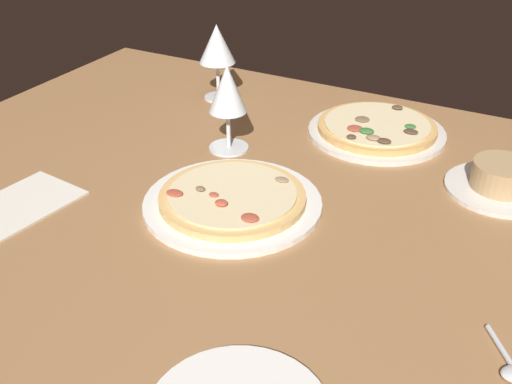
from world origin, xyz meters
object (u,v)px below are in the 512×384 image
pizza_main (232,200)px  wine_glass_far (217,46)px  pizza_side (377,129)px  paper_menu (15,207)px  wine_glass_near (227,92)px  ramekin_on_saucer (501,180)px

pizza_main → wine_glass_far: wine_glass_far is taller
pizza_side → wine_glass_far: (-37.77, 1.60, 10.85)cm
wine_glass_far → paper_menu: 57.20cm
wine_glass_far → wine_glass_near: bearing=-54.4°
wine_glass_far → paper_menu: size_ratio=0.83×
ramekin_on_saucer → wine_glass_far: (-63.35, 12.81, 10.00)cm
pizza_main → ramekin_on_saucer: ramekin_on_saucer is taller
pizza_side → pizza_main: bearing=-107.8°
wine_glass_far → paper_menu: (-4.80, -55.74, -11.91)cm
pizza_main → pizza_side: bearing=72.2°
pizza_main → wine_glass_near: bearing=122.0°
pizza_main → pizza_side: (11.84, 36.85, 0.06)cm
paper_menu → pizza_main: bearing=36.0°
wine_glass_near → paper_menu: 41.67cm
wine_glass_far → wine_glass_near: size_ratio=1.00×
ramekin_on_saucer → paper_menu: size_ratio=0.90×
pizza_main → wine_glass_near: (-11.04, 17.64, 10.33)cm
pizza_main → pizza_side: size_ratio=1.07×
ramekin_on_saucer → paper_menu: ramekin_on_saucer is taller
pizza_main → paper_menu: bearing=-150.6°
pizza_main → ramekin_on_saucer: bearing=34.4°
pizza_main → paper_menu: (-30.73, -17.29, -1.00)cm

